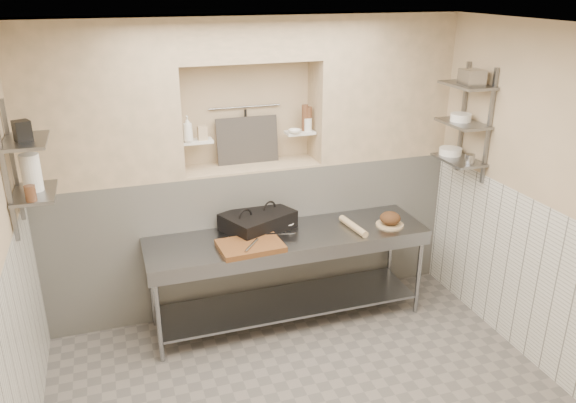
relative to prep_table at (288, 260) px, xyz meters
name	(u,v)px	position (x,y,z in m)	size (l,w,h in m)	color
ceiling	(320,21)	(-0.20, -1.18, 2.21)	(4.00, 3.90, 0.10)	silver
wall_right	(557,207)	(1.85, -1.18, 0.76)	(0.10, 3.90, 2.80)	tan
wall_back	(244,160)	(-0.20, 0.82, 0.76)	(4.00, 0.10, 2.80)	tan
backwall_lower	(252,233)	(-0.20, 0.57, 0.06)	(4.00, 0.40, 1.40)	silver
alcove_sill	(251,166)	(-0.20, 0.57, 0.77)	(1.30, 0.40, 0.02)	tan
backwall_pillar_left	(97,104)	(-1.52, 0.57, 1.46)	(1.35, 0.40, 1.40)	tan
backwall_pillar_right	(379,86)	(1.13, 0.57, 1.46)	(1.35, 0.40, 1.40)	tan
backwall_header	(247,38)	(-0.20, 0.57, 1.96)	(1.30, 0.40, 0.40)	tan
wainscot_left	(18,385)	(-2.19, -1.18, 0.06)	(0.02, 3.90, 1.40)	silver
wainscot_right	(536,285)	(1.79, -1.18, 0.06)	(0.02, 3.90, 1.40)	silver
alcove_shelf_left	(197,141)	(-0.70, 0.57, 1.06)	(0.28, 0.16, 0.03)	white
alcove_shelf_right	(300,133)	(0.30, 0.57, 1.06)	(0.28, 0.16, 0.03)	white
utensil_rail	(245,107)	(-0.20, 0.74, 1.31)	(0.02, 0.02, 0.70)	gray
hanging_steel	(246,125)	(-0.20, 0.72, 1.14)	(0.02, 0.02, 0.30)	black
splash_panel	(247,140)	(-0.20, 0.67, 1.00)	(0.60, 0.02, 0.45)	#383330
shelf_rail_left_a	(13,162)	(-2.17, 0.07, 1.16)	(0.03, 0.03, 0.95)	slate
shelf_rail_left_b	(6,178)	(-2.17, -0.33, 1.16)	(0.03, 0.03, 0.95)	slate
wall_shelf_left_lower	(34,193)	(-2.04, -0.13, 0.96)	(0.30, 0.50, 0.03)	slate
wall_shelf_left_upper	(25,141)	(-2.04, -0.13, 1.36)	(0.30, 0.50, 0.03)	slate
shelf_rail_right_a	(463,118)	(1.78, 0.07, 1.21)	(0.03, 0.03, 1.05)	slate
shelf_rail_right_b	(489,127)	(1.78, -0.33, 1.21)	(0.03, 0.03, 1.05)	slate
wall_shelf_right_lower	(459,160)	(1.64, -0.13, 0.86)	(0.30, 0.50, 0.03)	slate
wall_shelf_right_mid	(463,123)	(1.64, -0.13, 1.21)	(0.30, 0.50, 0.03)	slate
wall_shelf_right_upper	(467,85)	(1.64, -0.13, 1.56)	(0.30, 0.50, 0.03)	slate
prep_table	(288,260)	(0.00, 0.00, 0.00)	(2.60, 0.70, 0.90)	gray
panini_press	(258,221)	(-0.23, 0.22, 0.34)	(0.74, 0.66, 0.17)	black
cutting_board	(250,246)	(-0.40, -0.16, 0.28)	(0.55, 0.38, 0.05)	brown
knife_blade	(281,233)	(-0.09, -0.04, 0.31)	(0.27, 0.03, 0.01)	gray
tongs	(252,245)	(-0.40, -0.21, 0.31)	(0.02, 0.02, 0.26)	gray
mixing_bowl	(282,223)	(0.01, 0.21, 0.29)	(0.23, 0.23, 0.06)	white
rolling_pin	(353,226)	(0.62, -0.07, 0.29)	(0.06, 0.06, 0.43)	tan
bread_board	(390,225)	(0.99, -0.09, 0.27)	(0.26, 0.26, 0.02)	tan
bread_loaf	(390,218)	(0.99, -0.09, 0.33)	(0.20, 0.20, 0.12)	#4C2D19
bottle_soap	(188,129)	(-0.78, 0.52, 1.19)	(0.09, 0.09, 0.24)	white
jar_alcove	(202,133)	(-0.64, 0.56, 1.13)	(0.08, 0.08, 0.13)	tan
bowl_alcove	(295,131)	(0.23, 0.51, 1.09)	(0.12, 0.12, 0.04)	white
condiment_a	(309,119)	(0.40, 0.57, 1.19)	(0.06, 0.06, 0.23)	#563421
condiment_b	(305,118)	(0.36, 0.58, 1.20)	(0.06, 0.06, 0.25)	#563421
condiment_c	(308,125)	(0.38, 0.55, 1.13)	(0.07, 0.07, 0.12)	white
jug_left	(31,173)	(-2.04, -0.11, 1.11)	(0.14, 0.14, 0.28)	white
jar_left	(30,193)	(-2.04, -0.33, 1.03)	(0.08, 0.08, 0.12)	#563421
box_left_upper	(22,131)	(-2.04, -0.19, 1.44)	(0.11, 0.11, 0.15)	black
bowl_right	(450,151)	(1.64, 0.01, 0.90)	(0.21, 0.21, 0.06)	white
canister_right	(470,159)	(1.64, -0.30, 0.91)	(0.09, 0.09, 0.09)	gray
bowl_right_mid	(461,117)	(1.64, -0.09, 1.26)	(0.19, 0.19, 0.07)	white
basket_right	(472,77)	(1.64, -0.19, 1.64)	(0.17, 0.21, 0.13)	gray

